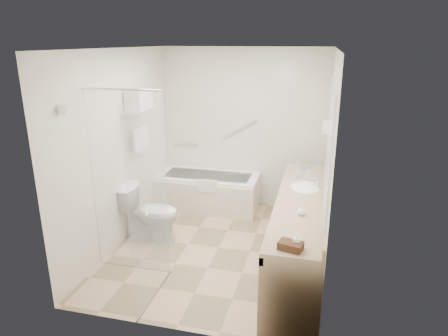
% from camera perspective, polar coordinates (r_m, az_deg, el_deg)
% --- Properties ---
extents(floor, '(3.20, 3.20, 0.00)m').
position_cam_1_polar(floor, '(5.32, -0.79, -11.28)').
color(floor, tan).
rests_on(floor, ground).
extents(ceiling, '(2.60, 3.20, 0.10)m').
position_cam_1_polar(ceiling, '(4.65, -0.92, 16.72)').
color(ceiling, white).
rests_on(ceiling, wall_back).
extents(wall_back, '(2.60, 0.10, 2.50)m').
position_cam_1_polar(wall_back, '(6.36, 2.81, 5.63)').
color(wall_back, beige).
rests_on(wall_back, ground).
extents(wall_front, '(2.60, 0.10, 2.50)m').
position_cam_1_polar(wall_front, '(3.41, -7.68, -5.49)').
color(wall_front, beige).
rests_on(wall_front, ground).
extents(wall_left, '(0.10, 3.20, 2.50)m').
position_cam_1_polar(wall_left, '(5.31, -14.56, 2.63)').
color(wall_left, beige).
rests_on(wall_left, ground).
extents(wall_right, '(0.10, 3.20, 2.50)m').
position_cam_1_polar(wall_right, '(4.70, 14.69, 0.66)').
color(wall_right, beige).
rests_on(wall_right, ground).
extents(bathtub, '(1.60, 0.73, 0.59)m').
position_cam_1_polar(bathtub, '(6.41, -2.34, -3.35)').
color(bathtub, white).
rests_on(bathtub, floor).
extents(grab_bar_short, '(0.40, 0.03, 0.03)m').
position_cam_1_polar(grab_bar_short, '(6.63, -5.39, 3.42)').
color(grab_bar_short, silver).
rests_on(grab_bar_short, wall_back).
extents(grab_bar_long, '(0.53, 0.03, 0.33)m').
position_cam_1_polar(grab_bar_long, '(6.33, 2.29, 5.58)').
color(grab_bar_long, silver).
rests_on(grab_bar_long, wall_back).
extents(shower_enclosure, '(0.96, 0.91, 2.11)m').
position_cam_1_polar(shower_enclosure, '(4.29, -12.21, -3.41)').
color(shower_enclosure, silver).
rests_on(shower_enclosure, floor).
extents(towel_shelf, '(0.24, 0.55, 0.81)m').
position_cam_1_polar(towel_shelf, '(5.45, -12.03, 8.62)').
color(towel_shelf, silver).
rests_on(towel_shelf, wall_left).
extents(vanity_counter, '(0.55, 2.70, 0.95)m').
position_cam_1_polar(vanity_counter, '(4.77, 10.80, -6.63)').
color(vanity_counter, tan).
rests_on(vanity_counter, floor).
extents(sink, '(0.40, 0.52, 0.14)m').
position_cam_1_polar(sink, '(5.07, 11.53, -2.97)').
color(sink, white).
rests_on(sink, vanity_counter).
extents(faucet, '(0.03, 0.03, 0.14)m').
position_cam_1_polar(faucet, '(5.03, 13.26, -1.92)').
color(faucet, silver).
rests_on(faucet, vanity_counter).
extents(mirror, '(0.02, 2.00, 1.20)m').
position_cam_1_polar(mirror, '(4.48, 14.86, 3.79)').
color(mirror, '#B7BCC4').
rests_on(mirror, wall_right).
extents(hairdryer_unit, '(0.08, 0.10, 0.18)m').
position_cam_1_polar(hairdryer_unit, '(5.67, 14.30, 5.67)').
color(hairdryer_unit, white).
rests_on(hairdryer_unit, wall_right).
extents(toilet, '(0.80, 0.48, 0.75)m').
position_cam_1_polar(toilet, '(5.47, -10.47, -6.36)').
color(toilet, white).
rests_on(toilet, floor).
extents(amenity_basket, '(0.23, 0.18, 0.07)m').
position_cam_1_polar(amenity_basket, '(3.58, 9.50, -10.89)').
color(amenity_basket, '#3F2316').
rests_on(amenity_basket, vanity_counter).
extents(soap_bottle_a, '(0.07, 0.15, 0.07)m').
position_cam_1_polar(soap_bottle_a, '(3.61, 10.32, -10.71)').
color(soap_bottle_a, white).
rests_on(soap_bottle_a, vanity_counter).
extents(soap_bottle_b, '(0.10, 0.12, 0.08)m').
position_cam_1_polar(soap_bottle_b, '(4.24, 10.96, -6.09)').
color(soap_bottle_b, white).
rests_on(soap_bottle_b, vanity_counter).
extents(water_bottle_left, '(0.06, 0.06, 0.18)m').
position_cam_1_polar(water_bottle_left, '(5.74, 10.56, 0.75)').
color(water_bottle_left, silver).
rests_on(water_bottle_left, vanity_counter).
extents(water_bottle_mid, '(0.06, 0.06, 0.21)m').
position_cam_1_polar(water_bottle_mid, '(5.23, 12.00, -0.93)').
color(water_bottle_mid, silver).
rests_on(water_bottle_mid, vanity_counter).
extents(water_bottle_right, '(0.05, 0.05, 0.17)m').
position_cam_1_polar(water_bottle_right, '(5.24, 11.25, -1.03)').
color(water_bottle_right, silver).
rests_on(water_bottle_right, vanity_counter).
extents(drinking_glass_near, '(0.08, 0.08, 0.10)m').
position_cam_1_polar(drinking_glass_near, '(5.41, 10.49, -0.70)').
color(drinking_glass_near, silver).
rests_on(drinking_glass_near, vanity_counter).
extents(drinking_glass_far, '(0.09, 0.09, 0.10)m').
position_cam_1_polar(drinking_glass_far, '(5.35, 10.77, -0.92)').
color(drinking_glass_far, silver).
rests_on(drinking_glass_far, vanity_counter).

